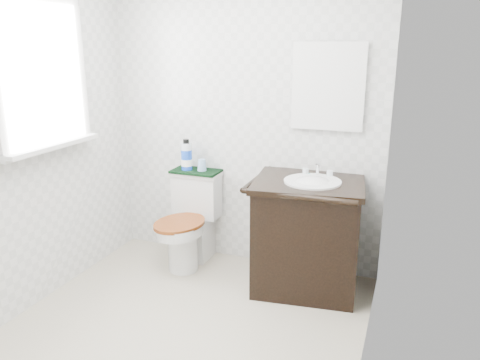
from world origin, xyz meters
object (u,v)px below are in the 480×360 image
Objects in this scene: trash_bin at (279,255)px; toilet at (191,225)px; vanity at (307,232)px; mouthwash_bottle at (187,156)px; cup at (202,165)px.

toilet is at bearing -172.08° from trash_bin.
toilet is 0.98m from vanity.
trash_bin is (-0.25, 0.17, -0.30)m from vanity.
mouthwash_bottle reaches higher than toilet.
mouthwash_bottle reaches higher than trash_bin.
cup is (0.05, 0.12, 0.48)m from toilet.
toilet reaches higher than trash_bin.
vanity reaches higher than toilet.
toilet is 0.56m from mouthwash_bottle.
mouthwash_bottle is 0.15m from cup.
toilet is at bearing -55.21° from mouthwash_bottle.
vanity is at bearing -11.78° from cup.
toilet is 8.00× the size of cup.
mouthwash_bottle is (-0.80, 0.01, 0.74)m from trash_bin.
trash_bin is 1.03× the size of mouthwash_bottle.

